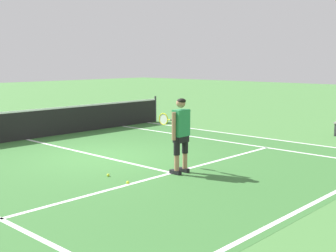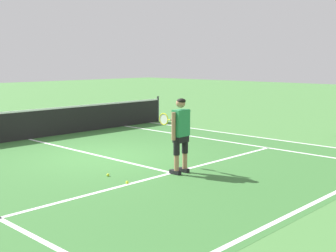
{
  "view_description": "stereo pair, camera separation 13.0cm",
  "coord_description": "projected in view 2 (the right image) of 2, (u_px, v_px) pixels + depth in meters",
  "views": [
    {
      "loc": [
        -7.34,
        -9.34,
        2.54
      ],
      "look_at": [
        0.12,
        -2.36,
        1.05
      ],
      "focal_mm": 47.96,
      "sensor_mm": 36.0,
      "label": 1
    },
    {
      "loc": [
        -7.25,
        -9.43,
        2.54
      ],
      "look_at": [
        0.12,
        -2.36,
        1.05
      ],
      "focal_mm": 47.96,
      "sensor_mm": 36.0,
      "label": 2
    }
  ],
  "objects": [
    {
      "name": "tennis_net",
      "position": [
        28.0,
        124.0,
        14.54
      ],
      "size": [
        11.96,
        0.08,
        1.07
      ],
      "color": "#333338",
      "rests_on": "ground"
    },
    {
      "name": "line_centre_service",
      "position": [
        88.0,
        153.0,
        12.42
      ],
      "size": [
        0.1,
        6.4,
        0.01
      ],
      "primitive_type": "cube",
      "color": "white",
      "rests_on": "ground"
    },
    {
      "name": "tennis_ball_near_feet",
      "position": [
        127.0,
        182.0,
        9.33
      ],
      "size": [
        0.07,
        0.07,
        0.07
      ],
      "primitive_type": "sphere",
      "color": "#CCE02D",
      "rests_on": "ground"
    },
    {
      "name": "court_inner_surface",
      "position": [
        128.0,
        163.0,
        11.27
      ],
      "size": [
        10.98,
        10.15,
        0.0
      ],
      "primitive_type": "cube",
      "color": "#387033",
      "rests_on": "ground"
    },
    {
      "name": "line_doubles_right",
      "position": [
        250.0,
        136.0,
        15.19
      ],
      "size": [
        0.1,
        9.75,
        0.01
      ],
      "primitive_type": "cube",
      "color": "white",
      "rests_on": "ground"
    },
    {
      "name": "tennis_player",
      "position": [
        180.0,
        130.0,
        10.08
      ],
      "size": [
        0.63,
        1.11,
        1.71
      ],
      "color": "black",
      "rests_on": "ground"
    },
    {
      "name": "tennis_ball_by_baseline",
      "position": [
        108.0,
        175.0,
        9.93
      ],
      "size": [
        0.07,
        0.07,
        0.07
      ],
      "primitive_type": "sphere",
      "color": "#CCE02D",
      "rests_on": "ground"
    },
    {
      "name": "line_singles_right",
      "position": [
        226.0,
        141.0,
        14.21
      ],
      "size": [
        0.1,
        9.75,
        0.01
      ],
      "primitive_type": "cube",
      "color": "white",
      "rests_on": "ground"
    },
    {
      "name": "line_service",
      "position": [
        172.0,
        173.0,
        10.23
      ],
      "size": [
        8.23,
        0.1,
        0.01
      ],
      "primitive_type": "cube",
      "color": "white",
      "rests_on": "ground"
    },
    {
      "name": "ground_plane",
      "position": [
        101.0,
        156.0,
        12.01
      ],
      "size": [
        80.0,
        80.0,
        0.0
      ],
      "primitive_type": "plane",
      "color": "#477F3D"
    },
    {
      "name": "line_baseline",
      "position": [
        309.0,
        205.0,
        7.94
      ],
      "size": [
        10.98,
        0.1,
        0.01
      ],
      "primitive_type": "cube",
      "color": "white",
      "rests_on": "ground"
    }
  ]
}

